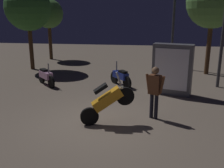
{
  "coord_description": "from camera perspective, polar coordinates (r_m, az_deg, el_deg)",
  "views": [
    {
      "loc": [
        1.57,
        -7.33,
        3.32
      ],
      "look_at": [
        0.38,
        0.98,
        1.0
      ],
      "focal_mm": 41.55,
      "sensor_mm": 36.0,
      "label": 1
    }
  ],
  "objects": [
    {
      "name": "ground_plane",
      "position": [
        8.19,
        -3.67,
        -8.47
      ],
      "size": [
        40.0,
        40.0,
        0.0
      ],
      "primitive_type": "plane",
      "color": "#756656"
    },
    {
      "name": "motorcycle_orange_foreground",
      "position": [
        7.83,
        -1.07,
        -3.74
      ],
      "size": [
        1.61,
        0.62,
        1.63
      ],
      "rotation": [
        0.0,
        0.0,
        0.32
      ],
      "color": "black",
      "rests_on": "ground_plane"
    },
    {
      "name": "motorcycle_pink_parked_left",
      "position": [
        12.49,
        -14.33,
        1.64
      ],
      "size": [
        1.25,
        1.24,
        1.11
      ],
      "rotation": [
        0.0,
        0.0,
        5.5
      ],
      "color": "black",
      "rests_on": "ground_plane"
    },
    {
      "name": "motorcycle_blue_parked_right",
      "position": [
        12.05,
        1.9,
        1.63
      ],
      "size": [
        1.12,
        1.35,
        1.11
      ],
      "rotation": [
        0.0,
        0.0,
        2.25
      ],
      "color": "black",
      "rests_on": "ground_plane"
    },
    {
      "name": "person_rider_beside",
      "position": [
        8.27,
        9.37,
        -0.9
      ],
      "size": [
        0.64,
        0.38,
        1.7
      ],
      "rotation": [
        0.0,
        0.0,
        4.25
      ],
      "color": "black",
      "rests_on": "ground_plane"
    },
    {
      "name": "streetlamp_far",
      "position": [
        16.38,
        13.49,
        15.21
      ],
      "size": [
        0.36,
        0.36,
        5.34
      ],
      "color": "#38383D",
      "rests_on": "ground_plane"
    },
    {
      "name": "tree_left_bg",
      "position": [
        19.44,
        -13.79,
        14.73
      ],
      "size": [
        2.04,
        2.04,
        4.27
      ],
      "color": "#4C331E",
      "rests_on": "ground_plane"
    },
    {
      "name": "tree_center_bg",
      "position": [
        16.17,
        -18.03,
        15.59
      ],
      "size": [
        2.61,
        2.61,
        4.89
      ],
      "color": "#4C331E",
      "rests_on": "ground_plane"
    },
    {
      "name": "tree_right_bg",
      "position": [
        15.1,
        21.36,
        16.47
      ],
      "size": [
        2.77,
        2.77,
        5.25
      ],
      "color": "#4C331E",
      "rests_on": "ground_plane"
    },
    {
      "name": "kiosk_billboard",
      "position": [
        10.97,
        13.1,
        3.13
      ],
      "size": [
        1.68,
        0.91,
        2.1
      ],
      "rotation": [
        0.0,
        0.0,
        2.87
      ],
      "color": "#595960",
      "rests_on": "ground_plane"
    }
  ]
}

